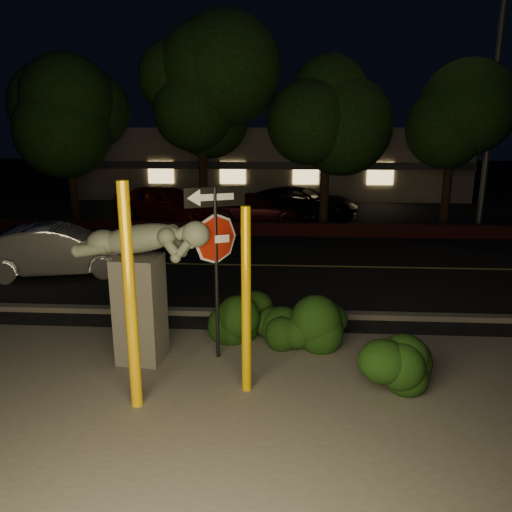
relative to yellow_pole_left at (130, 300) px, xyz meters
The scene contains 24 objects.
ground 11.11m from the yellow_pole_left, 83.63° to the left, with size 90.00×90.00×0.00m, color black.
patio 2.09m from the yellow_pole_left, ahead, with size 14.00×6.00×0.02m, color #4C4944.
road 8.18m from the yellow_pole_left, 81.25° to the left, with size 80.00×8.00×0.01m, color black.
lane_marking 8.18m from the yellow_pole_left, 81.25° to the left, with size 80.00×0.12×0.01m, color #B09D46.
curb 4.32m from the yellow_pole_left, 72.29° to the left, with size 80.00×0.25×0.12m, color #4C4944.
brick_wall 12.36m from the yellow_pole_left, 84.31° to the left, with size 40.00×0.35×0.50m, color #451617.
parking_lot 18.03m from the yellow_pole_left, 86.11° to the left, with size 40.00×12.00×0.01m, color black.
building 25.93m from the yellow_pole_left, 87.31° to the left, with size 22.00×10.20×4.00m.
tree_far_a 15.90m from the yellow_pole_left, 115.99° to the left, with size 4.60×4.60×7.43m.
tree_far_b 14.82m from the yellow_pole_left, 95.19° to the left, with size 5.20×5.20×8.41m.
tree_far_c 14.75m from the yellow_pole_left, 74.83° to the left, with size 4.80×4.80×7.84m.
tree_far_d 17.08m from the yellow_pole_left, 58.48° to the left, with size 4.40×4.40×7.42m.
yellow_pole_left is the anchor object (origin of this frame).
yellow_pole_right 1.73m from the yellow_pole_left, 19.22° to the left, with size 0.15×0.15×2.98m, color #EDAF02.
signpost 2.04m from the yellow_pole_left, 59.45° to the left, with size 0.98×0.45×3.12m.
sculpture 1.57m from the yellow_pole_left, 101.08° to the left, with size 2.42×0.83×2.58m.
hedge_center 3.31m from the yellow_pole_left, 59.33° to the left, with size 1.90×0.89×0.99m, color black.
hedge_right 3.64m from the yellow_pole_left, 43.40° to the left, with size 1.85×0.99×1.21m, color black.
hedge_far_right 3.93m from the yellow_pole_left, 12.40° to the left, with size 1.65×1.03×1.15m, color black.
streetlight 17.63m from the yellow_pole_left, 54.82° to the left, with size 1.64×0.67×11.13m.
silver_sedan 7.88m from the yellow_pole_left, 122.11° to the left, with size 1.52×4.35×1.43m, color #B6B6BB.
parked_car_red 14.76m from the yellow_pole_left, 101.86° to the left, with size 1.97×4.91×1.67m, color maroon.
parked_car_darkred 14.77m from the yellow_pole_left, 87.04° to the left, with size 1.81×4.44×1.29m, color #390D12.
parked_car_dark 16.25m from the yellow_pole_left, 79.87° to the left, with size 2.37×5.14×1.43m, color black.
Camera 1 is at (1.00, -7.52, 4.12)m, focal length 35.00 mm.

